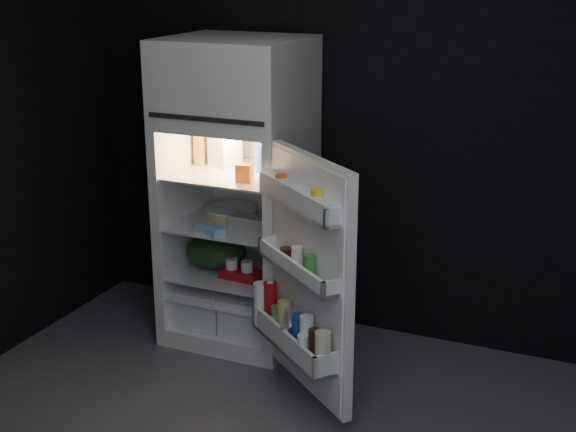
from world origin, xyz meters
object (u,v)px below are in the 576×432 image
at_px(egg_carton, 256,223).
at_px(milk_jug, 225,146).
at_px(refrigerator, 239,182).
at_px(yogurt_tray, 241,274).
at_px(fridge_door, 304,282).

bearing_deg(egg_carton, milk_jug, 153.10).
bearing_deg(egg_carton, refrigerator, 148.50).
relative_size(milk_jug, yogurt_tray, 1.02).
bearing_deg(milk_jug, fridge_door, -19.15).
xyz_separation_m(refrigerator, yogurt_tray, (0.08, -0.16, -0.50)).
distance_m(refrigerator, yogurt_tray, 0.54).
height_order(milk_jug, egg_carton, milk_jug).
xyz_separation_m(refrigerator, egg_carton, (0.16, -0.12, -0.19)).
bearing_deg(egg_carton, fridge_door, -39.98).
xyz_separation_m(refrigerator, fridge_door, (0.67, -0.62, -0.28)).
relative_size(fridge_door, egg_carton, 4.11).
relative_size(refrigerator, egg_carton, 5.99).
relative_size(refrigerator, yogurt_tray, 7.55).
relative_size(refrigerator, fridge_door, 1.46).
bearing_deg(refrigerator, yogurt_tray, -62.49).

